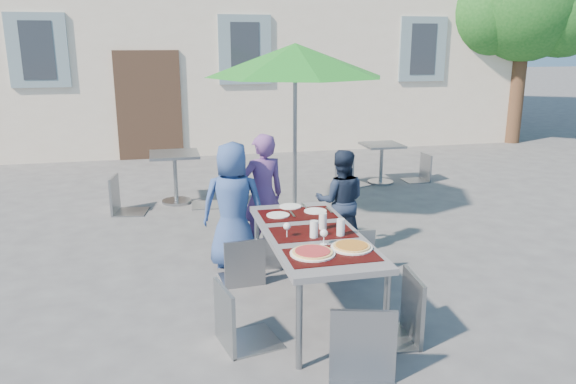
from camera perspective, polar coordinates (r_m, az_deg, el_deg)
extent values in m
plane|color=#454548|center=(5.31, 9.09, -11.53)|extent=(90.00, 90.00, 0.00)
cube|color=#3D291D|center=(11.91, -13.94, 8.51)|extent=(1.30, 0.06, 2.20)
cube|color=slate|center=(12.03, -24.08, 13.00)|extent=(1.10, 0.06, 1.40)
cube|color=#262B33|center=(12.01, -24.10, 13.00)|extent=(0.60, 0.04, 1.10)
cube|color=slate|center=(11.99, -4.40, 14.21)|extent=(1.10, 0.06, 1.40)
cube|color=#262B33|center=(11.97, -4.38, 14.21)|extent=(0.60, 0.04, 1.10)
cube|color=slate|center=(13.22, 13.53, 13.92)|extent=(1.10, 0.06, 1.40)
cube|color=#262B33|center=(13.20, 13.57, 13.92)|extent=(0.60, 0.04, 1.10)
cylinder|color=#4C3220|center=(14.56, 22.26, 10.14)|extent=(0.36, 0.36, 2.80)
sphere|color=#144D18|center=(14.35, 19.47, 16.76)|extent=(2.00, 2.00, 2.00)
sphere|color=#144D18|center=(14.65, 26.20, 16.45)|extent=(2.20, 2.20, 2.20)
cube|color=#49494E|center=(4.90, 2.51, -4.42)|extent=(0.80, 1.85, 0.05)
cylinder|color=gray|center=(4.21, 1.14, -13.44)|extent=(0.05, 0.05, 0.70)
cylinder|color=gray|center=(4.41, 9.93, -12.29)|extent=(0.05, 0.05, 0.70)
cylinder|color=gray|center=(5.75, -3.16, -5.42)|extent=(0.05, 0.05, 0.70)
cylinder|color=gray|center=(5.90, 3.38, -4.89)|extent=(0.05, 0.05, 0.70)
cube|color=black|center=(4.40, 4.46, -6.39)|extent=(0.70, 0.42, 0.01)
cube|color=black|center=(4.89, 2.51, -4.12)|extent=(0.70, 0.42, 0.01)
cube|color=black|center=(5.40, 0.93, -2.26)|extent=(0.70, 0.42, 0.01)
cylinder|color=white|center=(4.40, 2.51, -6.25)|extent=(0.36, 0.36, 0.01)
cylinder|color=tan|center=(4.39, 2.51, -6.10)|extent=(0.32, 0.32, 0.01)
cylinder|color=maroon|center=(4.39, 2.51, -6.00)|extent=(0.28, 0.28, 0.01)
cylinder|color=white|center=(4.54, 6.47, -5.62)|extent=(0.34, 0.34, 0.01)
cylinder|color=tan|center=(4.54, 6.48, -5.47)|extent=(0.30, 0.30, 0.01)
cylinder|color=#96370A|center=(4.54, 6.48, -5.38)|extent=(0.26, 0.26, 0.01)
cylinder|color=silver|center=(4.75, 2.65, -3.82)|extent=(0.07, 0.07, 0.15)
cylinder|color=silver|center=(4.96, 3.56, -2.99)|extent=(0.07, 0.07, 0.15)
cylinder|color=silver|center=(4.81, 5.37, -3.61)|extent=(0.07, 0.07, 0.15)
cylinder|color=silver|center=(4.77, -0.11, -4.62)|extent=(0.06, 0.06, 0.00)
cylinder|color=silver|center=(4.76, -0.11, -4.18)|extent=(0.01, 0.01, 0.08)
sphere|color=silver|center=(4.74, -0.11, -3.50)|extent=(0.06, 0.06, 0.06)
cylinder|color=silver|center=(4.62, 3.64, -5.32)|extent=(0.06, 0.06, 0.00)
cylinder|color=silver|center=(4.61, 3.65, -4.88)|extent=(0.01, 0.01, 0.08)
sphere|color=silver|center=(4.59, 3.66, -4.17)|extent=(0.06, 0.06, 0.06)
cylinder|color=white|center=(5.34, -1.02, -2.35)|extent=(0.22, 0.22, 0.01)
cube|color=#999CA1|center=(5.38, 0.44, -2.27)|extent=(0.02, 0.18, 0.00)
cylinder|color=white|center=(5.48, 2.79, -1.93)|extent=(0.22, 0.22, 0.01)
cube|color=#999CA1|center=(5.52, 4.19, -1.85)|extent=(0.02, 0.18, 0.00)
cylinder|color=white|center=(5.62, 0.24, -1.47)|extent=(0.22, 0.22, 0.01)
cube|color=#999CA1|center=(5.65, 1.62, -1.40)|extent=(0.02, 0.18, 0.00)
imported|color=#304B85|center=(5.97, -5.61, -1.35)|extent=(0.74, 0.56, 1.36)
imported|color=#643C7C|center=(6.28, -2.59, -0.32)|extent=(0.56, 0.43, 1.39)
imported|color=#192338|center=(6.42, 5.36, -0.96)|extent=(0.65, 0.48, 1.20)
cube|color=gray|center=(5.68, -4.88, -4.77)|extent=(0.44, 0.44, 0.03)
cube|color=gray|center=(5.42, -4.49, -3.02)|extent=(0.41, 0.06, 0.49)
cylinder|color=gray|center=(5.96, -3.55, -6.09)|extent=(0.02, 0.02, 0.43)
cylinder|color=gray|center=(5.89, -6.88, -6.43)|extent=(0.02, 0.02, 0.43)
cylinder|color=gray|center=(5.64, -2.69, -7.32)|extent=(0.02, 0.02, 0.43)
cylinder|color=gray|center=(5.57, -6.21, -7.70)|extent=(0.02, 0.02, 0.43)
cube|color=gray|center=(6.11, -0.60, -3.09)|extent=(0.50, 0.50, 0.03)
cube|color=gray|center=(5.84, -0.51, -1.33)|extent=(0.43, 0.10, 0.51)
cylinder|color=gray|center=(6.37, 0.99, -4.55)|extent=(0.02, 0.02, 0.45)
cylinder|color=gray|center=(6.35, -2.33, -4.61)|extent=(0.02, 0.02, 0.45)
cylinder|color=gray|center=(6.02, 1.24, -5.72)|extent=(0.02, 0.02, 0.45)
cylinder|color=gray|center=(6.01, -2.27, -5.79)|extent=(0.02, 0.02, 0.45)
cube|color=#8F949A|center=(5.97, 6.39, -3.73)|extent=(0.45, 0.45, 0.03)
cube|color=#8F949A|center=(5.71, 6.94, -2.01)|extent=(0.42, 0.07, 0.50)
cylinder|color=#8F949A|center=(6.25, 7.53, -5.11)|extent=(0.02, 0.02, 0.44)
cylinder|color=#8F949A|center=(6.17, 4.31, -5.30)|extent=(0.02, 0.02, 0.44)
cylinder|color=#8F949A|center=(5.93, 8.42, -6.28)|extent=(0.02, 0.02, 0.44)
cylinder|color=#8F949A|center=(5.85, 5.04, -6.49)|extent=(0.02, 0.02, 0.44)
cube|color=gray|center=(4.51, -3.98, -9.78)|extent=(0.52, 0.52, 0.03)
cube|color=gray|center=(4.34, -6.63, -7.11)|extent=(0.12, 0.43, 0.52)
cylinder|color=gray|center=(4.52, -0.77, -13.04)|extent=(0.02, 0.02, 0.46)
cylinder|color=gray|center=(4.83, -2.63, -11.14)|extent=(0.02, 0.02, 0.46)
cylinder|color=gray|center=(4.40, -5.36, -13.96)|extent=(0.02, 0.02, 0.46)
cylinder|color=gray|center=(4.71, -6.94, -11.92)|extent=(0.02, 0.02, 0.46)
cube|color=gray|center=(4.59, 10.08, -9.13)|extent=(0.51, 0.51, 0.03)
cube|color=gray|center=(4.56, 12.90, -5.73)|extent=(0.08, 0.46, 0.55)
cylinder|color=gray|center=(4.82, 6.93, -11.13)|extent=(0.02, 0.02, 0.49)
cylinder|color=gray|center=(4.48, 8.23, -13.32)|extent=(0.02, 0.02, 0.49)
cylinder|color=gray|center=(4.93, 11.48, -10.72)|extent=(0.02, 0.02, 0.49)
cylinder|color=gray|center=(4.59, 13.12, -12.80)|extent=(0.02, 0.02, 0.49)
cube|color=gray|center=(3.83, 7.98, -14.10)|extent=(0.58, 0.58, 0.03)
cube|color=gray|center=(3.90, 7.87, -8.92)|extent=(0.46, 0.16, 0.56)
cylinder|color=gray|center=(4.12, 4.72, -15.86)|extent=(0.02, 0.02, 0.49)
cylinder|color=gray|center=(4.15, 10.50, -15.82)|extent=(0.02, 0.02, 0.49)
cylinder|color=#999CA1|center=(7.82, 0.68, -2.17)|extent=(0.50, 0.50, 0.09)
cylinder|color=gray|center=(7.58, 0.71, 5.38)|extent=(0.06, 0.06, 2.18)
cone|color=#1B7B21|center=(7.48, 0.73, 13.27)|extent=(2.38, 2.38, 0.43)
cylinder|color=#999CA1|center=(8.66, -11.24, -0.94)|extent=(0.44, 0.44, 0.04)
cylinder|color=gray|center=(8.58, -11.35, 1.22)|extent=(0.06, 0.06, 0.71)
cube|color=gray|center=(8.49, -11.48, 3.76)|extent=(0.71, 0.71, 0.04)
cube|color=gray|center=(8.20, -15.88, 1.19)|extent=(0.52, 0.52, 0.03)
cube|color=gray|center=(8.19, -17.46, 2.97)|extent=(0.11, 0.45, 0.53)
cylinder|color=gray|center=(8.03, -14.73, -0.81)|extent=(0.02, 0.02, 0.47)
cylinder|color=gray|center=(8.40, -14.20, -0.10)|extent=(0.02, 0.02, 0.47)
cylinder|color=gray|center=(8.13, -17.37, -0.83)|extent=(0.02, 0.02, 0.47)
cylinder|color=gray|center=(8.48, -16.73, -0.13)|extent=(0.02, 0.02, 0.47)
cube|color=gray|center=(8.31, -8.36, 1.85)|extent=(0.48, 0.48, 0.03)
cube|color=gray|center=(8.26, -6.93, 3.74)|extent=(0.06, 0.46, 0.54)
cylinder|color=gray|center=(8.56, -9.63, 0.46)|extent=(0.02, 0.02, 0.48)
cylinder|color=gray|center=(8.18, -9.61, -0.21)|extent=(0.02, 0.02, 0.48)
cylinder|color=gray|center=(8.57, -7.03, 0.57)|extent=(0.02, 0.02, 0.48)
cylinder|color=gray|center=(8.19, -6.89, -0.09)|extent=(0.02, 0.02, 0.48)
cylinder|color=#999CA1|center=(9.81, 9.37, 1.01)|extent=(0.44, 0.44, 0.04)
cylinder|color=gray|center=(9.74, 9.44, 2.73)|extent=(0.06, 0.06, 0.64)
cube|color=gray|center=(9.68, 9.53, 4.73)|extent=(0.64, 0.64, 0.04)
cube|color=#90949B|center=(9.53, 6.76, 3.57)|extent=(0.59, 0.59, 0.03)
cube|color=#90949B|center=(9.34, 5.82, 5.05)|extent=(0.20, 0.43, 0.54)
cylinder|color=#90949B|center=(9.57, 8.35, 2.05)|extent=(0.02, 0.02, 0.47)
cylinder|color=#90949B|center=(9.85, 6.81, 2.47)|extent=(0.02, 0.02, 0.47)
cylinder|color=#90949B|center=(9.31, 6.61, 1.75)|extent=(0.02, 0.02, 0.47)
cylinder|color=#90949B|center=(9.60, 5.08, 2.19)|extent=(0.02, 0.02, 0.47)
cube|color=gray|center=(9.99, 12.92, 3.47)|extent=(0.40, 0.40, 0.03)
cube|color=gray|center=(10.03, 13.97, 4.83)|extent=(0.03, 0.40, 0.47)
cylinder|color=gray|center=(10.11, 11.56, 2.42)|extent=(0.02, 0.02, 0.42)
cylinder|color=gray|center=(9.81, 12.40, 2.00)|extent=(0.02, 0.02, 0.42)
cylinder|color=gray|center=(10.26, 13.28, 2.51)|extent=(0.02, 0.02, 0.42)
cylinder|color=gray|center=(9.96, 14.16, 2.09)|extent=(0.02, 0.02, 0.42)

